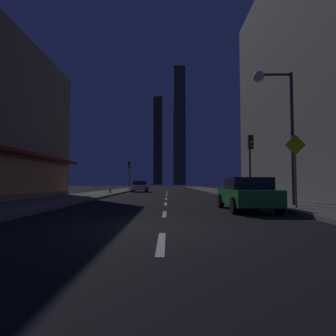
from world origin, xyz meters
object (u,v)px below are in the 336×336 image
(car_parked_far, at_px, (141,186))
(fire_hydrant_far_left, at_px, (111,190))
(street_lamp_right, at_px, (276,104))
(traffic_light_far_left, at_px, (130,169))
(car_parked_near, at_px, (248,194))
(traffic_light_near_right, at_px, (252,152))
(pedestrian_crossing_sign, at_px, (297,164))

(car_parked_far, bearing_deg, fire_hydrant_far_left, -106.42)
(street_lamp_right, bearing_deg, traffic_light_far_left, 112.00)
(fire_hydrant_far_left, bearing_deg, car_parked_near, -60.57)
(car_parked_near, xyz_separation_m, car_parked_far, (-7.20, 24.65, 0.00))
(fire_hydrant_far_left, xyz_separation_m, traffic_light_far_left, (0.40, 11.28, 2.74))
(car_parked_near, bearing_deg, traffic_light_far_left, 107.93)
(car_parked_near, bearing_deg, car_parked_far, 106.28)
(car_parked_near, relative_size, traffic_light_near_right, 1.01)
(car_parked_far, relative_size, traffic_light_near_right, 1.01)
(traffic_light_near_right, height_order, traffic_light_far_left, same)
(pedestrian_crossing_sign, bearing_deg, fire_hydrant_far_left, 123.75)
(street_lamp_right, bearing_deg, traffic_light_near_right, 88.49)
(fire_hydrant_far_left, xyz_separation_m, pedestrian_crossing_sign, (11.50, -17.21, 1.56))
(fire_hydrant_far_left, height_order, traffic_light_near_right, traffic_light_near_right)
(car_parked_near, xyz_separation_m, traffic_light_near_right, (1.90, 5.76, 2.45))
(car_parked_near, distance_m, traffic_light_near_right, 6.54)
(traffic_light_far_left, bearing_deg, street_lamp_right, -68.00)
(car_parked_far, distance_m, traffic_light_near_right, 21.11)
(pedestrian_crossing_sign, bearing_deg, street_lamp_right, 98.02)
(traffic_light_near_right, bearing_deg, car_parked_near, -108.27)
(street_lamp_right, distance_m, pedestrian_crossing_sign, 3.43)
(car_parked_far, bearing_deg, car_parked_near, -73.72)
(traffic_light_near_right, relative_size, traffic_light_far_left, 1.00)
(fire_hydrant_far_left, height_order, street_lamp_right, street_lamp_right)
(car_parked_near, bearing_deg, street_lamp_right, 33.88)
(car_parked_near, bearing_deg, traffic_light_near_right, 71.73)
(traffic_light_near_right, bearing_deg, street_lamp_right, -91.51)
(car_parked_near, height_order, fire_hydrant_far_left, car_parked_near)
(car_parked_far, height_order, street_lamp_right, street_lamp_right)
(fire_hydrant_far_left, relative_size, pedestrian_crossing_sign, 0.21)
(car_parked_far, xyz_separation_m, traffic_light_near_right, (9.10, -18.89, 2.45))
(fire_hydrant_far_left, bearing_deg, traffic_light_far_left, 87.97)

